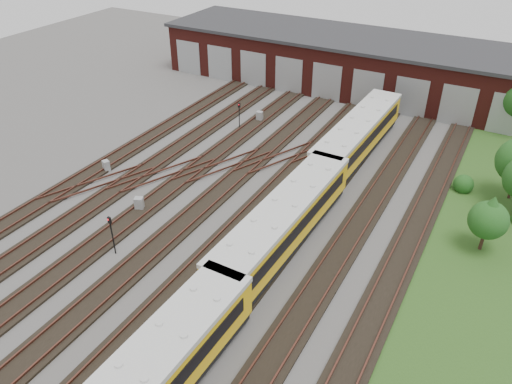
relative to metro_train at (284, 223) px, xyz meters
The scene contains 16 objects.
ground 8.83m from the metro_train, 134.40° to the right, with size 120.00×120.00×0.00m, color #4E4C48.
track_network 8.53m from the metro_train, 138.07° to the right, with size 30.40×70.00×0.33m.
maintenance_shed 34.39m from the metro_train, 100.07° to the left, with size 51.00×12.50×6.35m.
grass_verge 13.72m from the metro_train, 16.59° to the left, with size 8.00×55.00×0.05m, color #254617.
metro_train is the anchor object (origin of this frame).
signal_mast_0 12.16m from the metro_train, 147.13° to the right, with size 0.27×0.26×3.18m.
signal_mast_1 20.43m from the metro_train, 129.45° to the left, with size 0.26×0.24×2.94m.
signal_mast_2 5.97m from the metro_train, 95.97° to the left, with size 0.32×0.30×3.47m.
signal_mast_3 3.62m from the metro_train, 82.05° to the left, with size 0.26×0.25×2.70m.
relay_cabinet_0 19.27m from the metro_train, behind, with size 0.63×0.52×1.05m, color #939597.
relay_cabinet_1 22.24m from the metro_train, 122.94° to the left, with size 0.66×0.55×1.10m, color #939597.
relay_cabinet_2 12.49m from the metro_train, behind, with size 0.68×0.57×1.13m, color #939597.
relay_cabinet_3 10.69m from the metro_train, 89.94° to the left, with size 0.63×0.52×1.05m, color #939597.
relay_cabinet_4 9.89m from the metro_train, 87.90° to the left, with size 0.55×0.46×0.92m, color #939597.
tree_3 14.32m from the metro_train, 27.12° to the left, with size 2.77×2.77×4.59m.
bush_1 17.62m from the metro_train, 54.59° to the left, with size 1.71×1.71×1.71m, color #1E4B15.
Camera 1 is at (18.12, -20.10, 23.00)m, focal length 35.00 mm.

